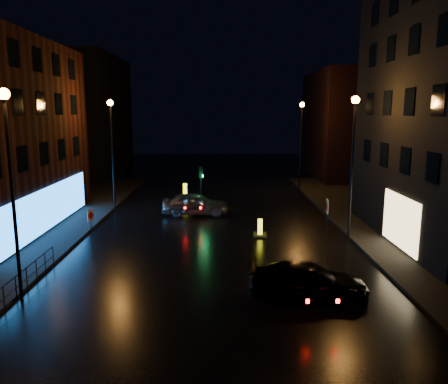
{
  "coord_description": "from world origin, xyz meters",
  "views": [
    {
      "loc": [
        0.25,
        -18.69,
        7.49
      ],
      "look_at": [
        0.49,
        6.83,
        2.8
      ],
      "focal_mm": 35.0,
      "sensor_mm": 36.0,
      "label": 1
    }
  ],
  "objects_px": {
    "road_sign_left": "(91,218)",
    "dark_sedan": "(308,281)",
    "traffic_signal": "(201,205)",
    "silver_hatchback": "(195,204)",
    "bollard_near": "(260,232)",
    "bollard_far": "(185,193)",
    "road_sign_right": "(327,210)"
  },
  "relations": [
    {
      "from": "bollard_near",
      "to": "bollard_far",
      "type": "height_order",
      "value": "bollard_far"
    },
    {
      "from": "bollard_near",
      "to": "road_sign_right",
      "type": "distance_m",
      "value": 4.27
    },
    {
      "from": "traffic_signal",
      "to": "bollard_near",
      "type": "relative_size",
      "value": 2.74
    },
    {
      "from": "bollard_near",
      "to": "bollard_far",
      "type": "distance_m",
      "value": 14.09
    },
    {
      "from": "bollard_near",
      "to": "road_sign_right",
      "type": "height_order",
      "value": "road_sign_right"
    },
    {
      "from": "traffic_signal",
      "to": "silver_hatchback",
      "type": "distance_m",
      "value": 1.33
    },
    {
      "from": "bollard_near",
      "to": "road_sign_left",
      "type": "distance_m",
      "value": 10.05
    },
    {
      "from": "silver_hatchback",
      "to": "road_sign_right",
      "type": "relative_size",
      "value": 1.93
    },
    {
      "from": "bollard_near",
      "to": "silver_hatchback",
      "type": "bearing_deg",
      "value": 130.9
    },
    {
      "from": "dark_sedan",
      "to": "bollard_far",
      "type": "relative_size",
      "value": 3.29
    },
    {
      "from": "silver_hatchback",
      "to": "dark_sedan",
      "type": "bearing_deg",
      "value": -160.31
    },
    {
      "from": "dark_sedan",
      "to": "bollard_near",
      "type": "xyz_separation_m",
      "value": [
        -1.13,
        9.01,
        -0.48
      ]
    },
    {
      "from": "bollard_far",
      "to": "dark_sedan",
      "type": "bearing_deg",
      "value": -58.88
    },
    {
      "from": "traffic_signal",
      "to": "dark_sedan",
      "type": "height_order",
      "value": "traffic_signal"
    },
    {
      "from": "bollard_far",
      "to": "traffic_signal",
      "type": "bearing_deg",
      "value": -60.26
    },
    {
      "from": "road_sign_left",
      "to": "road_sign_right",
      "type": "distance_m",
      "value": 13.67
    },
    {
      "from": "traffic_signal",
      "to": "road_sign_right",
      "type": "distance_m",
      "value": 11.14
    },
    {
      "from": "traffic_signal",
      "to": "dark_sedan",
      "type": "bearing_deg",
      "value": -72.43
    },
    {
      "from": "road_sign_left",
      "to": "dark_sedan",
      "type": "bearing_deg",
      "value": -9.66
    },
    {
      "from": "silver_hatchback",
      "to": "road_sign_right",
      "type": "height_order",
      "value": "road_sign_right"
    },
    {
      "from": "traffic_signal",
      "to": "silver_hatchback",
      "type": "relative_size",
      "value": 0.71
    },
    {
      "from": "silver_hatchback",
      "to": "bollard_far",
      "type": "bearing_deg",
      "value": 9.74
    },
    {
      "from": "dark_sedan",
      "to": "bollard_near",
      "type": "relative_size",
      "value": 3.87
    },
    {
      "from": "traffic_signal",
      "to": "bollard_far",
      "type": "xyz_separation_m",
      "value": [
        -1.7,
        6.06,
        -0.25
      ]
    },
    {
      "from": "traffic_signal",
      "to": "bollard_far",
      "type": "relative_size",
      "value": 2.33
    },
    {
      "from": "bollard_near",
      "to": "road_sign_left",
      "type": "relative_size",
      "value": 0.63
    },
    {
      "from": "traffic_signal",
      "to": "bollard_far",
      "type": "height_order",
      "value": "traffic_signal"
    },
    {
      "from": "dark_sedan",
      "to": "road_sign_right",
      "type": "height_order",
      "value": "road_sign_right"
    },
    {
      "from": "silver_hatchback",
      "to": "dark_sedan",
      "type": "distance_m",
      "value": 15.61
    },
    {
      "from": "bollard_near",
      "to": "road_sign_left",
      "type": "bearing_deg",
      "value": -167.63
    },
    {
      "from": "traffic_signal",
      "to": "silver_hatchback",
      "type": "bearing_deg",
      "value": -106.88
    },
    {
      "from": "dark_sedan",
      "to": "road_sign_right",
      "type": "distance_m",
      "value": 8.45
    }
  ]
}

